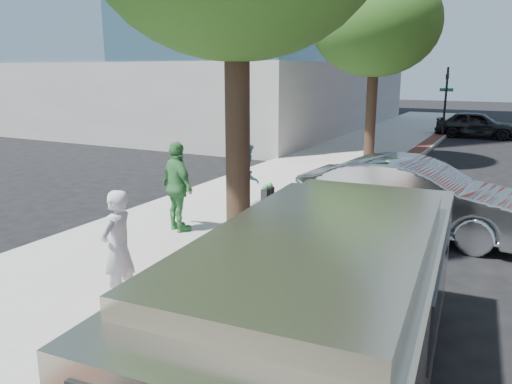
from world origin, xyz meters
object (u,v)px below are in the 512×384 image
Objects in this scene: person_officer at (247,177)px; van at (331,301)px; person_green at (178,187)px; person_gray at (117,247)px; bg_car at (477,124)px; sedan_silver at (413,197)px; parking_meter at (268,206)px.

person_officer is 0.30× the size of van.
van is (4.79, -3.70, 0.01)m from person_green.
van is at bearing 77.35° from person_gray.
bg_car is (3.77, 19.41, -0.28)m from person_officer.
person_green is (-0.55, -2.13, 0.13)m from person_officer.
sedan_silver is 18.84m from bg_car.
parking_meter is 3.96m from sedan_silver.
bg_car is at bearing 5.46° from sedan_silver.
person_gray is 0.41× the size of bg_car.
person_officer reaches higher than bg_car.
bg_car is (4.32, 21.54, -0.41)m from person_green.
sedan_silver is (3.17, 5.96, -0.18)m from person_gray.
person_green is 21.97m from bg_car.
van is at bearing -178.63° from bg_car.
person_green is 0.34× the size of van.
person_gray is 0.30× the size of van.
parking_meter is at bearing 122.90° from van.
sedan_silver is 6.42m from van.
bg_car is (3.02, 24.80, -0.30)m from person_gray.
bg_car is at bearing -29.31° from person_officer.
parking_meter is 0.35× the size of bg_car.
person_gray is 5.44m from person_officer.
van reaches higher than sedan_silver.
sedan_silver is (1.94, 3.43, -0.36)m from parking_meter.
person_gray is 6.76m from sedan_silver.
person_green is 0.39× the size of sedan_silver.
person_green reaches higher than person_gray.
person_officer is 0.87× the size of person_green.
person_officer is at bearing -78.95° from person_green.
sedan_silver reaches higher than parking_meter.
person_green is (-2.54, 0.73, -0.07)m from parking_meter.
person_officer is 19.78m from bg_car.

